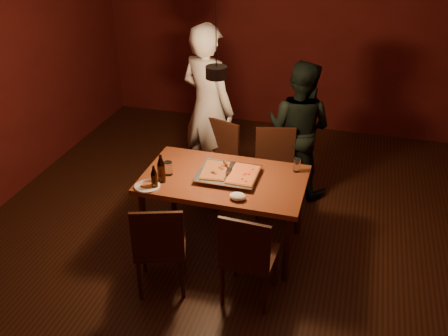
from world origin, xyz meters
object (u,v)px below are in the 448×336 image
(beer_bottle_b, at_px, (161,169))
(diner_dark, at_px, (299,129))
(chair_near_left, at_px, (159,241))
(pendant_lamp, at_px, (216,71))
(chair_far_left, at_px, (217,154))
(plate_slice, at_px, (147,186))
(chair_near_right, at_px, (247,251))
(diner_white, at_px, (208,108))
(beer_bottle_a, at_px, (154,177))
(dining_table, at_px, (224,184))
(pizza_tray, at_px, (228,175))
(chair_far_right, at_px, (275,163))

(beer_bottle_b, distance_m, diner_dark, 1.77)
(beer_bottle_b, bearing_deg, chair_near_left, -71.20)
(pendant_lamp, bearing_deg, chair_near_left, -108.35)
(chair_far_left, xyz_separation_m, diner_dark, (0.82, 0.40, 0.23))
(beer_bottle_b, bearing_deg, diner_dark, 54.24)
(plate_slice, relative_size, pendant_lamp, 0.21)
(chair_near_right, xyz_separation_m, diner_white, (-0.91, 1.85, 0.41))
(chair_near_left, bearing_deg, chair_near_right, -13.05)
(diner_white, bearing_deg, beer_bottle_a, 113.26)
(dining_table, height_order, beer_bottle_b, beer_bottle_b)
(chair_near_left, distance_m, pendant_lamp, 1.48)
(plate_slice, distance_m, pendant_lamp, 1.19)
(chair_near_left, bearing_deg, pizza_tray, 47.28)
(chair_far_left, height_order, chair_near_left, same)
(chair_near_left, xyz_separation_m, pizza_tray, (0.36, 0.81, 0.24))
(pizza_tray, relative_size, beer_bottle_a, 2.49)
(chair_far_right, relative_size, plate_slice, 2.21)
(chair_near_left, xyz_separation_m, beer_bottle_b, (-0.20, 0.57, 0.35))
(chair_near_right, height_order, pendant_lamp, pendant_lamp)
(dining_table, distance_m, beer_bottle_a, 0.67)
(pizza_tray, distance_m, beer_bottle_b, 0.62)
(diner_white, relative_size, pendant_lamp, 1.71)
(pizza_tray, distance_m, diner_dark, 1.29)
(chair_near_right, height_order, beer_bottle_b, beer_bottle_b)
(chair_far_left, distance_m, beer_bottle_a, 1.23)
(chair_far_left, distance_m, chair_near_left, 1.61)
(beer_bottle_b, bearing_deg, chair_far_left, 78.43)
(pendant_lamp, bearing_deg, beer_bottle_b, -154.37)
(plate_slice, bearing_deg, diner_dark, 54.28)
(chair_far_right, distance_m, chair_near_left, 1.73)
(chair_near_left, relative_size, diner_white, 0.28)
(pizza_tray, relative_size, diner_dark, 0.36)
(chair_near_left, bearing_deg, beer_bottle_b, 90.12)
(chair_far_right, height_order, beer_bottle_a, beer_bottle_a)
(chair_near_left, xyz_separation_m, plate_slice, (-0.28, 0.45, 0.22))
(dining_table, relative_size, pizza_tray, 2.73)
(diner_white, relative_size, diner_dark, 1.23)
(chair_far_right, distance_m, beer_bottle_b, 1.38)
(chair_near_right, relative_size, beer_bottle_a, 2.19)
(dining_table, relative_size, pendant_lamp, 1.36)
(beer_bottle_a, relative_size, diner_dark, 0.14)
(dining_table, bearing_deg, beer_bottle_b, -156.87)
(dining_table, xyz_separation_m, chair_near_left, (-0.33, -0.80, -0.14))
(pendant_lamp, bearing_deg, diner_dark, 64.66)
(pizza_tray, xyz_separation_m, plate_slice, (-0.65, -0.37, -0.01))
(chair_near_left, bearing_deg, diner_white, 76.64)
(dining_table, xyz_separation_m, pendant_lamp, (-0.06, -0.00, 1.08))
(beer_bottle_a, xyz_separation_m, diner_dark, (1.05, 1.56, -0.09))
(pizza_tray, xyz_separation_m, diner_dark, (0.48, 1.20, -0.00))
(chair_near_right, distance_m, pendant_lamp, 1.50)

